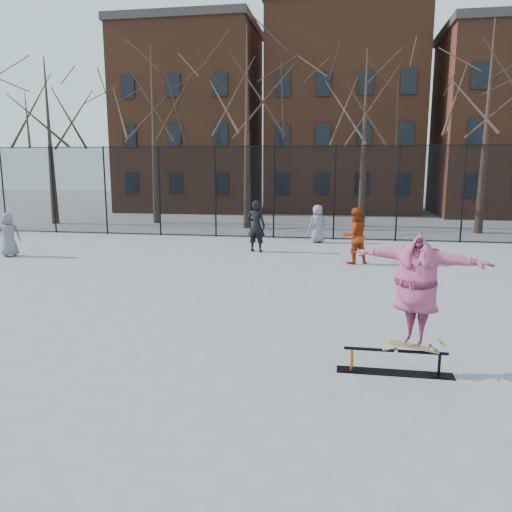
% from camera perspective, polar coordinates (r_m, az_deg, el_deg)
% --- Properties ---
extents(ground, '(100.00, 100.00, 0.00)m').
position_cam_1_polar(ground, '(9.24, -0.12, -9.79)').
color(ground, slate).
extents(skate_rail, '(1.77, 0.27, 0.39)m').
position_cam_1_polar(skate_rail, '(8.18, 15.58, -11.79)').
color(skate_rail, black).
rests_on(skate_rail, ground).
extents(skateboard, '(0.81, 0.19, 0.10)m').
position_cam_1_polar(skateboard, '(8.12, 17.52, -9.93)').
color(skateboard, brown).
rests_on(skateboard, skate_rail).
extents(skater, '(2.12, 1.29, 1.67)m').
position_cam_1_polar(skater, '(7.86, 17.88, -3.86)').
color(skater, '#47337F').
rests_on(skater, skateboard).
extents(bystander_grey, '(0.90, 0.84, 1.54)m').
position_cam_1_polar(bystander_grey, '(19.50, -26.43, 2.21)').
color(bystander_grey, slate).
rests_on(bystander_grey, ground).
extents(bystander_black, '(0.78, 0.60, 1.90)m').
position_cam_1_polar(bystander_black, '(18.40, 0.03, 3.44)').
color(bystander_black, black).
rests_on(bystander_black, ground).
extents(bystander_red, '(1.10, 1.01, 1.83)m').
position_cam_1_polar(bystander_red, '(16.48, 11.18, 2.28)').
color(bystander_red, '#992C0D').
rests_on(bystander_red, ground).
extents(bystander_extra, '(0.91, 0.80, 1.56)m').
position_cam_1_polar(bystander_extra, '(20.71, 7.04, 3.67)').
color(bystander_extra, slate).
rests_on(bystander_extra, ground).
extents(fence, '(34.03, 0.07, 4.00)m').
position_cam_1_polar(fence, '(21.63, 5.72, 7.37)').
color(fence, black).
rests_on(fence, ground).
extents(tree_row, '(33.66, 7.46, 10.67)m').
position_cam_1_polar(tree_row, '(26.09, 6.06, 19.56)').
color(tree_row, black).
rests_on(tree_row, ground).
extents(rowhouses, '(29.00, 7.00, 13.00)m').
position_cam_1_polar(rowhouses, '(34.67, 8.64, 15.08)').
color(rowhouses, brown).
rests_on(rowhouses, ground).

